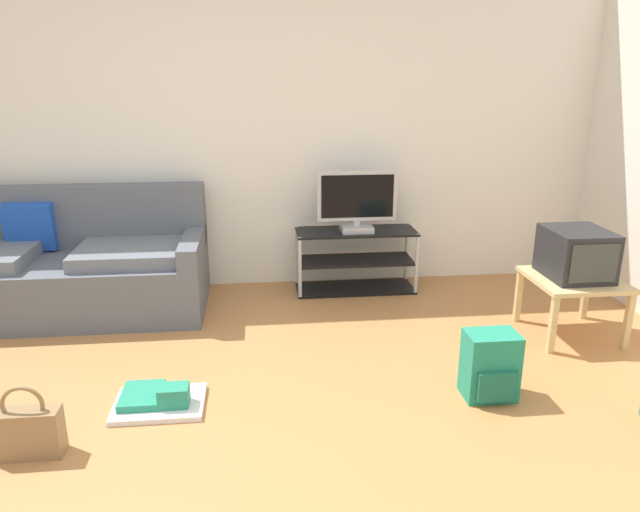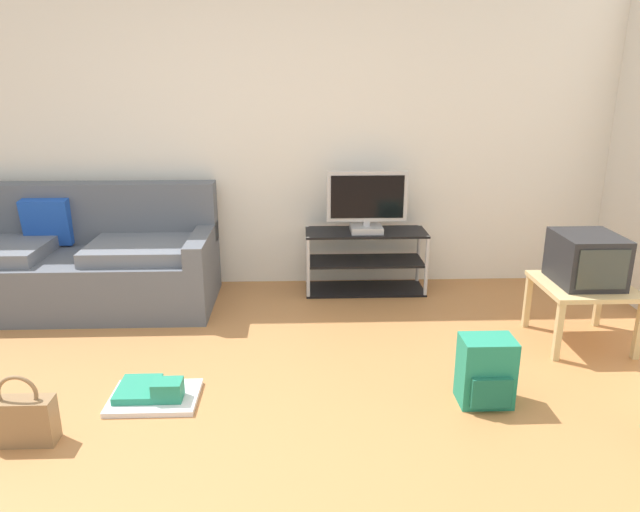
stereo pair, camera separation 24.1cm
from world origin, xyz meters
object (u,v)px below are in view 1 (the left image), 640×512
at_px(flat_tv, 357,202).
at_px(couch, 61,269).
at_px(tv_stand, 355,260).
at_px(side_table, 573,285).
at_px(crt_tv, 576,254).
at_px(backpack, 490,366).
at_px(floor_tray, 158,400).
at_px(handbag, 27,431).

bearing_deg(flat_tv, couch, -175.40).
height_order(tv_stand, side_table, tv_stand).
bearing_deg(crt_tv, backpack, -139.02).
relative_size(flat_tv, side_table, 1.12).
relative_size(couch, crt_tv, 4.82).
height_order(crt_tv, backpack, crt_tv).
height_order(tv_stand, flat_tv, flat_tv).
height_order(couch, floor_tray, couch).
relative_size(tv_stand, floor_tray, 2.04).
height_order(backpack, floor_tray, backpack).
bearing_deg(backpack, floor_tray, 165.91).
xyz_separation_m(side_table, floor_tray, (-2.67, -0.65, -0.32)).
relative_size(couch, backpack, 5.55).
bearing_deg(tv_stand, side_table, -37.85).
relative_size(side_table, crt_tv, 1.31).
distance_m(tv_stand, crt_tv, 1.69).
distance_m(side_table, handbag, 3.37).
relative_size(flat_tv, floor_tray, 1.33).
bearing_deg(flat_tv, floor_tray, -129.37).
relative_size(couch, side_table, 3.69).
bearing_deg(crt_tv, couch, 167.35).
height_order(flat_tv, crt_tv, flat_tv).
bearing_deg(side_table, floor_tray, -166.42).
bearing_deg(handbag, floor_tray, 34.40).
height_order(couch, tv_stand, couch).
xyz_separation_m(flat_tv, crt_tv, (1.32, -0.99, -0.17)).
bearing_deg(floor_tray, flat_tv, 50.63).
xyz_separation_m(tv_stand, handbag, (-1.89, -2.04, -0.12)).
bearing_deg(floor_tray, crt_tv, 13.91).
xyz_separation_m(couch, backpack, (2.73, -1.55, -0.14)).
height_order(tv_stand, handbag, tv_stand).
xyz_separation_m(flat_tv, handbag, (-1.89, -2.02, -0.62)).
height_order(side_table, crt_tv, crt_tv).
height_order(flat_tv, backpack, flat_tv).
bearing_deg(side_table, couch, 167.11).
distance_m(crt_tv, floor_tray, 2.81).
distance_m(crt_tv, handbag, 3.40).
distance_m(flat_tv, backpack, 1.88).
bearing_deg(floor_tray, handbag, -145.60).
xyz_separation_m(couch, flat_tv, (2.27, 0.18, 0.42)).
relative_size(crt_tv, handbag, 1.20).
bearing_deg(crt_tv, flat_tv, 143.20).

